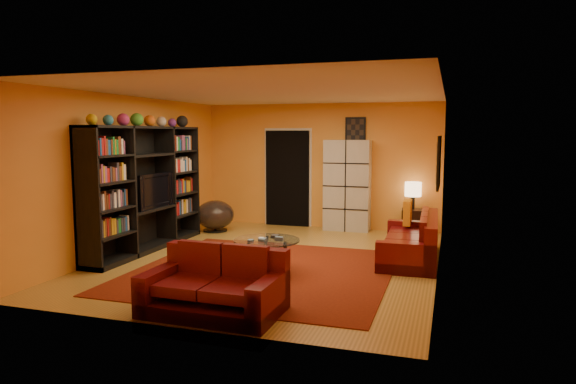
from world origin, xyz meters
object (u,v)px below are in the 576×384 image
(tv, at_px, (151,190))
(loveseat, at_px, (217,286))
(entertainment_unit, at_px, (146,189))
(storage_cabinet, at_px, (347,185))
(side_table, at_px, (412,222))
(sofa, at_px, (415,242))
(table_lamp, at_px, (413,190))
(bowl_chair, at_px, (215,215))
(coffee_table, at_px, (267,243))

(tv, relative_size, loveseat, 0.68)
(entertainment_unit, height_order, tv, entertainment_unit)
(storage_cabinet, height_order, side_table, storage_cabinet)
(storage_cabinet, bearing_deg, side_table, -2.74)
(side_table, bearing_deg, sofa, -84.81)
(loveseat, height_order, table_lamp, table_lamp)
(loveseat, relative_size, storage_cabinet, 0.82)
(side_table, relative_size, table_lamp, 0.94)
(bowl_chair, bearing_deg, table_lamp, 12.94)
(entertainment_unit, distance_m, side_table, 5.10)
(storage_cabinet, bearing_deg, bowl_chair, -160.32)
(tv, bearing_deg, storage_cabinet, -46.44)
(bowl_chair, height_order, table_lamp, table_lamp)
(sofa, xyz_separation_m, table_lamp, (-0.19, 2.09, 0.59))
(bowl_chair, relative_size, side_table, 1.55)
(storage_cabinet, xyz_separation_m, bowl_chair, (-2.53, -0.93, -0.59))
(side_table, bearing_deg, coffee_table, -116.90)
(sofa, height_order, bowl_chair, sofa)
(sofa, bearing_deg, loveseat, -123.78)
(sofa, xyz_separation_m, coffee_table, (-1.96, -1.40, 0.14))
(loveseat, xyz_separation_m, bowl_chair, (-2.09, 4.28, 0.05))
(tv, relative_size, table_lamp, 1.91)
(entertainment_unit, distance_m, bowl_chair, 2.03)
(tv, relative_size, side_table, 2.04)
(tv, height_order, storage_cabinet, storage_cabinet)
(storage_cabinet, relative_size, side_table, 3.70)
(coffee_table, height_order, side_table, side_table)
(storage_cabinet, xyz_separation_m, table_lamp, (1.31, -0.05, -0.04))
(coffee_table, xyz_separation_m, bowl_chair, (-2.07, 2.61, -0.10))
(sofa, height_order, side_table, sofa)
(entertainment_unit, height_order, bowl_chair, entertainment_unit)
(entertainment_unit, height_order, loveseat, entertainment_unit)
(entertainment_unit, bearing_deg, loveseat, -44.48)
(tv, distance_m, side_table, 5.01)
(tv, bearing_deg, bowl_chair, -10.38)
(coffee_table, height_order, bowl_chair, bowl_chair)
(entertainment_unit, bearing_deg, side_table, 33.09)
(coffee_table, bearing_deg, entertainment_unit, 163.12)
(tv, xyz_separation_m, side_table, (4.17, 2.67, -0.76))
(sofa, bearing_deg, storage_cabinet, 123.63)
(entertainment_unit, relative_size, coffee_table, 3.18)
(sofa, distance_m, coffee_table, 2.42)
(tv, height_order, coffee_table, tv)
(sofa, distance_m, side_table, 2.10)
(tv, bearing_deg, table_lamp, -57.41)
(coffee_table, relative_size, side_table, 1.88)
(entertainment_unit, bearing_deg, sofa, 8.54)
(entertainment_unit, relative_size, tv, 2.94)
(entertainment_unit, relative_size, storage_cabinet, 1.62)
(tv, xyz_separation_m, bowl_chair, (0.33, 1.78, -0.68))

